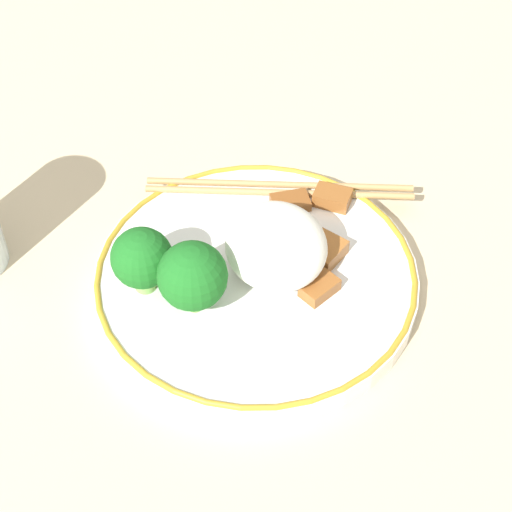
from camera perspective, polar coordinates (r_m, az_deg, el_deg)
name	(u,v)px	position (r m, az deg, el deg)	size (l,w,h in m)	color
ground_plane	(256,287)	(0.69, 0.00, -2.06)	(3.00, 3.00, 0.00)	#C6B28E
plate	(256,278)	(0.69, 0.00, -1.50)	(0.26, 0.26, 0.02)	white
rice_mound	(275,243)	(0.67, 1.26, 0.89)	(0.09, 0.08, 0.05)	white
broccoli_back_left	(142,259)	(0.65, -7.61, -0.19)	(0.05, 0.05, 0.06)	#7FB756
broccoli_back_center	(192,276)	(0.63, -4.26, -1.36)	(0.05, 0.05, 0.06)	#7FB756
meat_near_front	(290,202)	(0.73, 2.31, 3.59)	(0.02, 0.03, 0.01)	brown
meat_near_left	(320,288)	(0.67, 4.26, -2.15)	(0.03, 0.03, 0.01)	brown
meat_near_right	(332,198)	(0.74, 5.11, 3.90)	(0.04, 0.04, 0.01)	brown
meat_near_back	(326,252)	(0.69, 4.66, 0.24)	(0.04, 0.04, 0.01)	#995B28
chopsticks	(279,189)	(0.75, 1.58, 4.52)	(0.10, 0.22, 0.01)	#AD8451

